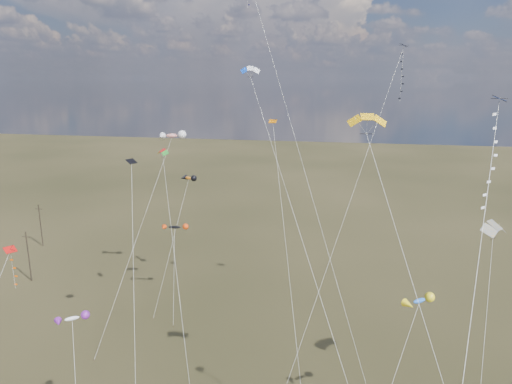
% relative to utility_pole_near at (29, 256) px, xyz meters
% --- Properties ---
extents(utility_pole_near, '(1.40, 0.20, 8.00)m').
position_rel_utility_pole_near_xyz_m(utility_pole_near, '(0.00, 0.00, 0.00)').
color(utility_pole_near, black).
rests_on(utility_pole_near, ground).
extents(utility_pole_far, '(1.40, 0.20, 8.00)m').
position_rel_utility_pole_near_xyz_m(utility_pole_far, '(-8.00, 14.00, 0.00)').
color(utility_pole_far, black).
rests_on(utility_pole_far, ground).
extents(diamond_black_high, '(11.24, 15.95, 34.14)m').
position_rel_utility_pole_near_xyz_m(diamond_black_high, '(51.86, -6.45, 25.15)').
color(diamond_black_high, black).
rests_on(diamond_black_high, ground).
extents(diamond_navy_tall, '(16.97, 20.17, 43.83)m').
position_rel_utility_pole_near_xyz_m(diamond_navy_tall, '(35.45, 2.12, 33.34)').
color(diamond_navy_tall, '#091744').
rests_on(diamond_navy_tall, ground).
extents(diamond_black_mid, '(7.27, 16.50, 22.57)m').
position_rel_utility_pole_near_xyz_m(diamond_black_mid, '(27.38, -19.23, 12.27)').
color(diamond_black_mid, black).
rests_on(diamond_black_mid, ground).
extents(diamond_red_low, '(1.28, 13.62, 15.49)m').
position_rel_utility_pole_near_xyz_m(diamond_red_low, '(17.09, -23.94, 8.68)').
color(diamond_red_low, '#BC0F0C').
rests_on(diamond_red_low, ground).
extents(diamond_navy_right, '(8.03, 25.64, 29.70)m').
position_rel_utility_pole_near_xyz_m(diamond_navy_right, '(54.29, -32.86, 20.89)').
color(diamond_navy_right, '#0F1E4E').
rests_on(diamond_navy_right, ground).
extents(diamond_orange_center, '(6.20, 16.25, 25.69)m').
position_rel_utility_pole_near_xyz_m(diamond_orange_center, '(39.72, -6.44, 14.27)').
color(diamond_orange_center, '#CB6200').
rests_on(diamond_orange_center, ground).
extents(parafoil_yellow, '(11.01, 18.72, 28.62)m').
position_rel_utility_pole_near_xyz_m(parafoil_yellow, '(48.45, -24.43, 23.76)').
color(parafoil_yellow, '#F3AF0C').
rests_on(parafoil_yellow, ground).
extents(parafoil_blue_white, '(16.15, 24.07, 32.16)m').
position_rel_utility_pole_near_xyz_m(parafoil_blue_white, '(36.94, -9.15, 27.18)').
color(parafoil_blue_white, blue).
rests_on(parafoil_blue_white, ground).
extents(parafoil_striped, '(4.24, 13.08, 19.40)m').
position_rel_utility_pole_near_xyz_m(parafoil_striped, '(59.54, -18.15, 14.54)').
color(parafoil_striped, '#CA8C08').
rests_on(parafoil_striped, ground).
extents(parafoil_tricolor, '(10.07, 18.27, 22.76)m').
position_rel_utility_pole_near_xyz_m(parafoil_tricolor, '(25.80, -7.20, 17.97)').
color(parafoil_tricolor, '#D4970F').
rests_on(parafoil_tricolor, ground).
extents(novelty_black_orange, '(3.75, 7.65, 11.36)m').
position_rel_utility_pole_near_xyz_m(novelty_black_orange, '(24.65, -1.70, 6.77)').
color(novelty_black_orange, black).
rests_on(novelty_black_orange, ground).
extents(novelty_orange_black, '(3.24, 11.30, 17.33)m').
position_rel_utility_pole_near_xyz_m(novelty_orange_black, '(25.23, 2.90, 12.63)').
color(novelty_orange_black, orange).
rests_on(novelty_orange_black, ground).
extents(novelty_white_purple, '(4.91, 7.62, 12.41)m').
position_rel_utility_pole_near_xyz_m(novelty_white_purple, '(26.25, -28.27, 7.86)').
color(novelty_white_purple, white).
rests_on(novelty_white_purple, ground).
extents(novelty_redwhite_stripe, '(4.80, 19.48, 23.67)m').
position_rel_utility_pole_near_xyz_m(novelty_redwhite_stripe, '(23.58, 1.39, 18.83)').
color(novelty_redwhite_stripe, red).
rests_on(novelty_redwhite_stripe, ground).
extents(novelty_blue_yellow, '(6.27, 9.28, 13.76)m').
position_rel_utility_pole_near_xyz_m(novelty_blue_yellow, '(53.35, -22.45, 9.17)').
color(novelty_blue_yellow, blue).
rests_on(novelty_blue_yellow, ground).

